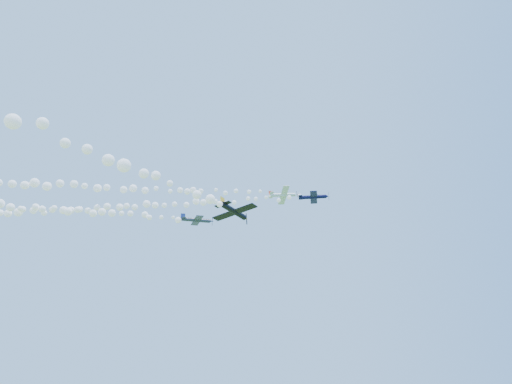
# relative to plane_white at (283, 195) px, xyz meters

# --- Properties ---
(plane_white) EXTENTS (7.01, 7.21, 2.45)m
(plane_white) POSITION_rel_plane_white_xyz_m (0.00, 0.00, 0.00)
(plane_white) COLOR white
(smoke_trail_white) EXTENTS (72.22, 20.40, 2.97)m
(smoke_trail_white) POSITION_rel_plane_white_xyz_m (-38.10, -9.75, -0.32)
(smoke_trail_white) COLOR white
(plane_navy) EXTENTS (6.49, 6.81, 1.94)m
(plane_navy) POSITION_rel_plane_white_xyz_m (6.50, -11.07, -4.70)
(plane_navy) COLOR #0C0D36
(smoke_trail_navy) EXTENTS (78.53, 5.24, 2.59)m
(smoke_trail_navy) POSITION_rel_plane_white_xyz_m (-34.71, -9.52, -4.91)
(smoke_trail_navy) COLOR white
(plane_grey) EXTENTS (6.31, 6.68, 1.91)m
(plane_grey) POSITION_rel_plane_white_xyz_m (-16.30, -16.45, -10.54)
(plane_grey) COLOR #323649
(plane_black) EXTENTS (7.48, 7.03, 2.86)m
(plane_black) POSITION_rel_plane_white_xyz_m (-6.73, -31.11, -13.78)
(plane_black) COLOR black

